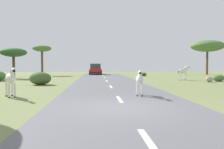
{
  "coord_description": "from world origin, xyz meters",
  "views": [
    {
      "loc": [
        -0.97,
        -8.56,
        1.63
      ],
      "look_at": [
        0.37,
        10.32,
        0.83
      ],
      "focal_mm": 37.5,
      "sensor_mm": 36.0,
      "label": 1
    }
  ],
  "objects": [
    {
      "name": "zebra_0",
      "position": [
        1.28,
        3.19,
        0.86
      ],
      "size": [
        0.51,
        1.44,
        1.36
      ],
      "rotation": [
        0.0,
        0.0,
        2.99
      ],
      "color": "silver",
      "rests_on": "road"
    },
    {
      "name": "tree_3",
      "position": [
        -9.14,
        27.96,
        4.0
      ],
      "size": [
        2.84,
        2.84,
        4.61
      ],
      "color": "brown",
      "rests_on": "ground_plane"
    },
    {
      "name": "rock_1",
      "position": [
        -7.95,
        20.35,
        0.28
      ],
      "size": [
        0.84,
        0.69,
        0.56
      ],
      "primitive_type": "ellipsoid",
      "color": "gray",
      "rests_on": "ground_plane"
    },
    {
      "name": "tree_0",
      "position": [
        -10.88,
        20.57,
        3.08
      ],
      "size": [
        3.14,
        3.14,
        3.67
      ],
      "color": "#4C3823",
      "rests_on": "ground_plane"
    },
    {
      "name": "car_0",
      "position": [
        -0.97,
        29.44,
        0.85
      ],
      "size": [
        2.04,
        4.35,
        1.74
      ],
      "rotation": [
        0.0,
        0.0,
        3.13
      ],
      "color": "red",
      "rests_on": "road"
    },
    {
      "name": "ground_plane",
      "position": [
        0.0,
        0.0,
        0.0
      ],
      "size": [
        90.0,
        90.0,
        0.0
      ],
      "primitive_type": "plane",
      "color": "olive"
    },
    {
      "name": "tree_6",
      "position": [
        17.11,
        28.19,
        4.62
      ],
      "size": [
        5.29,
        5.29,
        5.57
      ],
      "color": "brown",
      "rests_on": "ground_plane"
    },
    {
      "name": "road",
      "position": [
        0.12,
        0.0,
        0.03
      ],
      "size": [
        6.0,
        64.0,
        0.05
      ],
      "primitive_type": "cube",
      "color": "slate",
      "rests_on": "ground_plane"
    },
    {
      "name": "zebra_1",
      "position": [
        -5.2,
        3.41,
        0.92
      ],
      "size": [
        1.02,
        1.5,
        1.54
      ],
      "rotation": [
        0.0,
        0.0,
        3.66
      ],
      "color": "silver",
      "rests_on": "ground_plane"
    },
    {
      "name": "lane_markings",
      "position": [
        0.12,
        -1.0,
        0.05
      ],
      "size": [
        0.16,
        56.0,
        0.01
      ],
      "color": "silver",
      "rests_on": "road"
    },
    {
      "name": "bush_2",
      "position": [
        10.95,
        13.3,
        0.33
      ],
      "size": [
        1.11,
        1.0,
        0.67
      ],
      "primitive_type": "ellipsoid",
      "color": "#4C7038",
      "rests_on": "ground_plane"
    },
    {
      "name": "bush_0",
      "position": [
        5.85,
        24.13,
        0.25
      ],
      "size": [
        0.85,
        0.76,
        0.51
      ],
      "primitive_type": "ellipsoid",
      "color": "#2D5628",
      "rests_on": "ground_plane"
    },
    {
      "name": "rock_0",
      "position": [
        9.6,
        12.46,
        0.26
      ],
      "size": [
        0.7,
        0.51,
        0.52
      ],
      "primitive_type": "ellipsoid",
      "color": "#A89E8C",
      "rests_on": "ground_plane"
    },
    {
      "name": "zebra_2",
      "position": [
        8.22,
        15.4,
        0.93
      ],
      "size": [
        1.57,
        0.83,
        1.55
      ],
      "rotation": [
        0.0,
        0.0,
        5.07
      ],
      "color": "silver",
      "rests_on": "ground_plane"
    },
    {
      "name": "bush_1",
      "position": [
        -5.41,
        10.6,
        0.52
      ],
      "size": [
        1.73,
        1.56,
        1.04
      ],
      "primitive_type": "ellipsoid",
      "color": "#425B2D",
      "rests_on": "ground_plane"
    }
  ]
}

